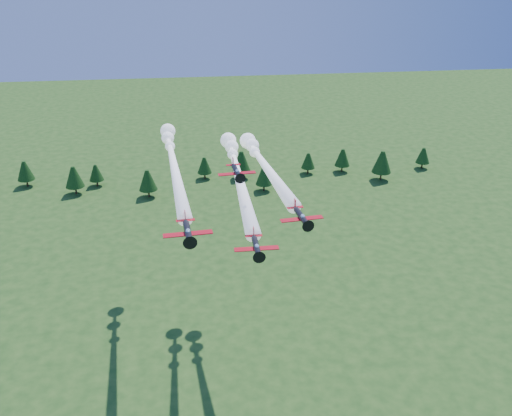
{
  "coord_description": "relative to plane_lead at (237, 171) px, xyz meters",
  "views": [
    {
      "loc": [
        -9.16,
        -84.27,
        80.93
      ],
      "look_at": [
        1.44,
        0.0,
        41.45
      ],
      "focal_mm": 40.0,
      "sensor_mm": 36.0,
      "label": 1
    }
  ],
  "objects": [
    {
      "name": "plane_slot",
      "position": [
        -1.61,
        -16.83,
        6.51
      ],
      "size": [
        6.52,
        7.07,
        2.28
      ],
      "rotation": [
        0.0,
        0.0,
        0.09
      ],
      "color": "black",
      "rests_on": "ground"
    },
    {
      "name": "plane_left",
      "position": [
        -12.93,
        8.75,
        -0.52
      ],
      "size": [
        10.14,
        60.72,
        3.7
      ],
      "rotation": [
        0.0,
        0.0,
        0.08
      ],
      "color": "black",
      "rests_on": "ground"
    },
    {
      "name": "plane_lead",
      "position": [
        0.0,
        0.0,
        0.0
      ],
      "size": [
        6.82,
        57.2,
        3.7
      ],
      "rotation": [
        0.0,
        0.0,
        -0.0
      ],
      "color": "black",
      "rests_on": "ground"
    },
    {
      "name": "ground",
      "position": [
        -0.47,
        -22.92,
        -39.18
      ],
      "size": [
        600.0,
        600.0,
        0.0
      ],
      "primitive_type": "plane",
      "color": "#1F4716",
      "rests_on": "ground"
    },
    {
      "name": "treeline",
      "position": [
        -5.33,
        89.6,
        -32.89
      ],
      "size": [
        176.33,
        21.65,
        11.28
      ],
      "color": "#382314",
      "rests_on": "ground"
    },
    {
      "name": "plane_right",
      "position": [
        5.79,
        3.46,
        0.26
      ],
      "size": [
        10.08,
        47.34,
        3.7
      ],
      "rotation": [
        0.0,
        0.0,
        0.11
      ],
      "color": "black",
      "rests_on": "ground"
    }
  ]
}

